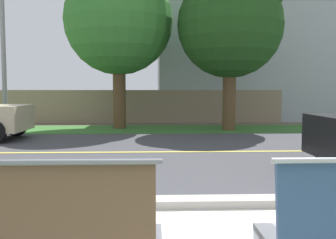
# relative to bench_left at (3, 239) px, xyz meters

# --- Properties ---
(ground_plane) EXTENTS (140.00, 140.00, 0.00)m
(ground_plane) POSITION_rel_bench_left_xyz_m (1.38, 7.80, -0.47)
(ground_plane) COLOR #665B4C
(curb_edge) EXTENTS (44.00, 0.30, 0.11)m
(curb_edge) POSITION_rel_bench_left_xyz_m (1.38, 2.15, -0.41)
(curb_edge) COLOR #ADA89E
(curb_edge) RESTS_ON ground_plane
(street_asphalt) EXTENTS (52.00, 8.00, 0.01)m
(street_asphalt) POSITION_rel_bench_left_xyz_m (1.38, 6.30, -0.46)
(street_asphalt) COLOR #424247
(street_asphalt) RESTS_ON ground_plane
(road_centre_line) EXTENTS (48.00, 0.14, 0.01)m
(road_centre_line) POSITION_rel_bench_left_xyz_m (1.38, 6.30, -0.46)
(road_centre_line) COLOR #E0CC4C
(road_centre_line) RESTS_ON ground_plane
(far_verge_grass) EXTENTS (48.00, 2.80, 0.02)m
(far_verge_grass) POSITION_rel_bench_left_xyz_m (1.38, 11.39, -0.46)
(far_verge_grass) COLOR #38702D
(far_verge_grass) RESTS_ON ground_plane
(bench_left) EXTENTS (2.07, 0.48, 1.01)m
(bench_left) POSITION_rel_bench_left_xyz_m (0.00, 0.00, 0.00)
(bench_left) COLOR slate
(bench_left) RESTS_ON ground_plane
(shade_tree_far_left) EXTENTS (3.89, 3.89, 6.43)m
(shade_tree_far_left) POSITION_rel_bench_left_xyz_m (-0.12, 11.71, 3.71)
(shade_tree_far_left) COLOR brown
(shade_tree_far_left) RESTS_ON ground_plane
(shade_tree_left) EXTENTS (3.63, 3.63, 6.00)m
(shade_tree_left) POSITION_rel_bench_left_xyz_m (3.74, 10.94, 3.43)
(shade_tree_left) COLOR brown
(shade_tree_left) RESTS_ON ground_plane
(garden_wall) EXTENTS (13.00, 0.36, 1.40)m
(garden_wall) POSITION_rel_bench_left_xyz_m (-0.02, 14.19, 0.23)
(garden_wall) COLOR gray
(garden_wall) RESTS_ON ground_plane
(house_across_street) EXTENTS (13.91, 6.91, 6.54)m
(house_across_street) POSITION_rel_bench_left_xyz_m (7.70, 17.39, 2.85)
(house_across_street) COLOR #A3ADB2
(house_across_street) RESTS_ON ground_plane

